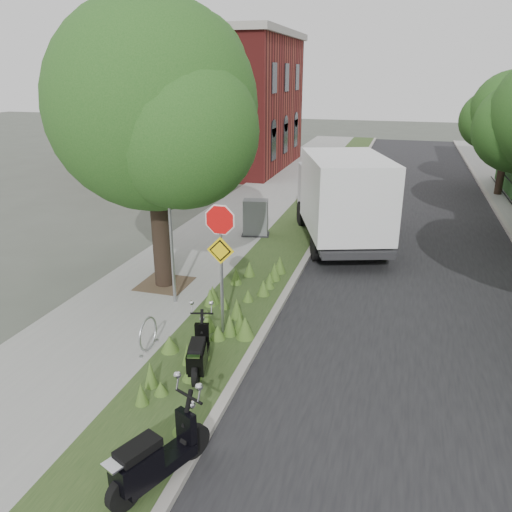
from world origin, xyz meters
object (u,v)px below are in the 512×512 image
at_px(sign_assembly, 221,244).
at_px(scooter_far, 150,465).
at_px(scooter_near, 198,357).
at_px(utility_cabinet, 256,218).
at_px(box_truck, 342,195).

relative_size(sign_assembly, scooter_far, 1.81).
relative_size(scooter_near, scooter_far, 0.91).
relative_size(sign_assembly, scooter_near, 1.99).
distance_m(scooter_far, utility_cabinet, 12.33).
xyz_separation_m(sign_assembly, box_truck, (1.71, 7.65, -0.52)).
bearing_deg(scooter_far, box_truck, 84.94).
xyz_separation_m(sign_assembly, utility_cabinet, (-1.40, 7.43, -1.56)).
bearing_deg(utility_cabinet, box_truck, 4.04).
bearing_deg(utility_cabinet, sign_assembly, -79.33).
bearing_deg(sign_assembly, box_truck, 77.40).
distance_m(sign_assembly, scooter_far, 5.08).
bearing_deg(utility_cabinet, scooter_near, -80.56).
xyz_separation_m(scooter_far, box_truck, (1.10, 12.38, 1.25)).
xyz_separation_m(scooter_near, utility_cabinet, (-1.53, 9.19, 0.27)).
xyz_separation_m(sign_assembly, scooter_far, (0.61, -4.73, -1.77)).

